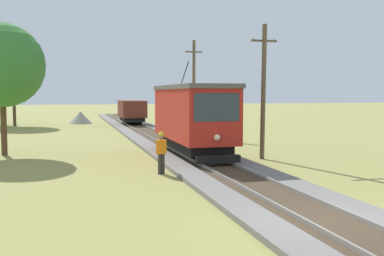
# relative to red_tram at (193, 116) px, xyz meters

# --- Properties ---
(ground_plane) EXTENTS (260.00, 260.00, 0.00)m
(ground_plane) POSITION_rel_red_tram_xyz_m (-0.00, -12.88, -2.19)
(ground_plane) COLOR olive
(track_ballast) EXTENTS (4.20, 120.00, 0.18)m
(track_ballast) POSITION_rel_red_tram_xyz_m (-0.00, -12.88, -2.10)
(track_ballast) COLOR slate
(track_ballast) RESTS_ON ground
(sleeper_bed) EXTENTS (2.04, 120.00, 0.01)m
(sleeper_bed) POSITION_rel_red_tram_xyz_m (-0.00, -12.88, -2.01)
(sleeper_bed) COLOR #423323
(sleeper_bed) RESTS_ON track_ballast
(rail_left) EXTENTS (0.07, 120.00, 0.14)m
(rail_left) POSITION_rel_red_tram_xyz_m (-0.72, -12.88, -1.94)
(rail_left) COLOR gray
(rail_left) RESTS_ON track_ballast
(rail_right) EXTENTS (0.07, 120.00, 0.14)m
(rail_right) POSITION_rel_red_tram_xyz_m (0.72, -12.88, -1.94)
(rail_right) COLOR gray
(rail_right) RESTS_ON track_ballast
(red_tram) EXTENTS (2.60, 8.54, 4.79)m
(red_tram) POSITION_rel_red_tram_xyz_m (0.00, 0.00, 0.00)
(red_tram) COLOR red
(red_tram) RESTS_ON rail_right
(freight_car) EXTENTS (2.40, 5.20, 2.31)m
(freight_car) POSITION_rel_red_tram_xyz_m (-0.00, 23.73, -0.64)
(freight_car) COLOR maroon
(freight_car) RESTS_ON rail_right
(utility_pole_near_tram) EXTENTS (1.40, 0.39, 6.86)m
(utility_pole_near_tram) POSITION_rel_red_tram_xyz_m (3.31, -1.57, 1.33)
(utility_pole_near_tram) COLOR brown
(utility_pole_near_tram) RESTS_ON ground
(utility_pole_mid) EXTENTS (1.40, 0.34, 7.56)m
(utility_pole_mid) POSITION_rel_red_tram_xyz_m (3.31, 11.62, 1.68)
(utility_pole_mid) COLOR brown
(utility_pole_mid) RESTS_ON ground
(gravel_pile) EXTENTS (2.70, 2.70, 1.38)m
(gravel_pile) POSITION_rel_red_tram_xyz_m (-5.11, 28.63, -1.50)
(gravel_pile) COLOR #9E998E
(gravel_pile) RESTS_ON ground
(track_worker) EXTENTS (0.43, 0.34, 1.78)m
(track_worker) POSITION_rel_red_tram_xyz_m (-2.57, -4.37, -1.21)
(track_worker) COLOR #38332D
(track_worker) RESTS_ON ground
(tree_left_near) EXTENTS (4.57, 4.57, 7.19)m
(tree_left_near) POSITION_rel_red_tram_xyz_m (-9.73, 3.54, 2.70)
(tree_left_near) COLOR #4C3823
(tree_left_near) RESTS_ON ground
(tree_right_far) EXTENTS (5.92, 5.92, 8.57)m
(tree_right_far) POSITION_rel_red_tram_xyz_m (-11.77, 26.74, 3.42)
(tree_right_far) COLOR #4C3823
(tree_right_far) RESTS_ON ground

